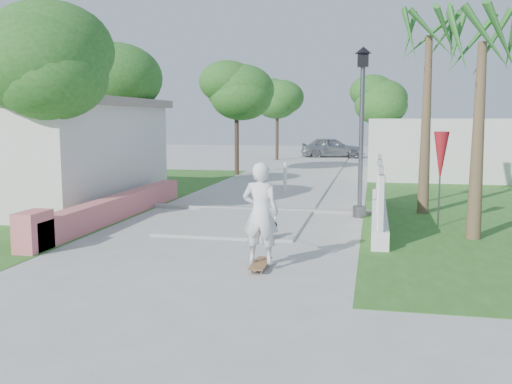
% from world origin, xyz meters
% --- Properties ---
extents(ground, '(90.00, 90.00, 0.00)m').
position_xyz_m(ground, '(0.00, 0.00, 0.00)').
color(ground, '#B7B7B2').
rests_on(ground, ground).
extents(path_strip, '(3.20, 36.00, 0.06)m').
position_xyz_m(path_strip, '(0.00, 20.00, 0.03)').
color(path_strip, '#B7B7B2').
rests_on(path_strip, ground).
extents(curb, '(6.50, 0.25, 0.10)m').
position_xyz_m(curb, '(0.00, 6.00, 0.05)').
color(curb, '#999993').
rests_on(curb, ground).
extents(grass_left, '(8.00, 20.00, 0.01)m').
position_xyz_m(grass_left, '(-7.00, 8.00, 0.01)').
color(grass_left, '#30631F').
rests_on(grass_left, ground).
extents(grass_right, '(8.00, 20.00, 0.01)m').
position_xyz_m(grass_right, '(7.00, 8.00, 0.01)').
color(grass_right, '#30631F').
rests_on(grass_right, ground).
extents(pink_wall, '(0.45, 8.20, 0.80)m').
position_xyz_m(pink_wall, '(-3.30, 3.55, 0.31)').
color(pink_wall, '#D56D70').
rests_on(pink_wall, ground).
extents(house_left, '(8.40, 7.40, 3.23)m').
position_xyz_m(house_left, '(-8.00, 6.00, 1.64)').
color(house_left, silver).
rests_on(house_left, ground).
extents(lattice_fence, '(0.35, 7.00, 1.50)m').
position_xyz_m(lattice_fence, '(3.40, 5.00, 0.54)').
color(lattice_fence, white).
rests_on(lattice_fence, ground).
extents(building_right, '(6.00, 8.00, 2.60)m').
position_xyz_m(building_right, '(6.00, 18.00, 1.30)').
color(building_right, silver).
rests_on(building_right, ground).
extents(street_lamp, '(0.44, 0.44, 4.44)m').
position_xyz_m(street_lamp, '(2.90, 5.50, 2.43)').
color(street_lamp, '#59595E').
rests_on(street_lamp, ground).
extents(bollard, '(0.14, 0.14, 1.09)m').
position_xyz_m(bollard, '(0.20, 10.00, 0.58)').
color(bollard, white).
rests_on(bollard, ground).
extents(patio_umbrella, '(0.36, 0.36, 2.30)m').
position_xyz_m(patio_umbrella, '(4.80, 4.50, 1.69)').
color(patio_umbrella, '#59595E').
rests_on(patio_umbrella, ground).
extents(tree_left_near, '(3.60, 3.60, 5.28)m').
position_xyz_m(tree_left_near, '(-4.48, 2.98, 3.82)').
color(tree_left_near, '#4C3826').
rests_on(tree_left_near, ground).
extents(tree_left_mid, '(3.20, 3.20, 4.85)m').
position_xyz_m(tree_left_mid, '(-5.48, 8.48, 3.50)').
color(tree_left_mid, '#4C3826').
rests_on(tree_left_mid, ground).
extents(tree_path_left, '(3.40, 3.40, 5.23)m').
position_xyz_m(tree_path_left, '(-2.98, 15.98, 3.82)').
color(tree_path_left, '#4C3826').
rests_on(tree_path_left, ground).
extents(tree_path_right, '(3.00, 3.00, 4.79)m').
position_xyz_m(tree_path_right, '(3.22, 19.98, 3.49)').
color(tree_path_right, '#4C3826').
rests_on(tree_path_right, ground).
extents(tree_path_far, '(3.20, 3.20, 5.17)m').
position_xyz_m(tree_path_far, '(-2.78, 25.98, 3.82)').
color(tree_path_far, '#4C3826').
rests_on(tree_path_far, ground).
extents(palm_far, '(1.80, 1.80, 5.30)m').
position_xyz_m(palm_far, '(4.60, 6.50, 4.48)').
color(palm_far, brown).
rests_on(palm_far, ground).
extents(palm_near, '(1.80, 1.80, 4.70)m').
position_xyz_m(palm_near, '(5.40, 3.20, 3.95)').
color(palm_near, brown).
rests_on(palm_near, ground).
extents(skateboarder, '(0.67, 2.88, 1.87)m').
position_xyz_m(skateboarder, '(1.30, -0.00, 0.95)').
color(skateboarder, brown).
rests_on(skateboarder, ground).
extents(dog, '(0.45, 0.62, 0.45)m').
position_xyz_m(dog, '(1.06, 2.03, 0.24)').
color(dog, silver).
rests_on(dog, ground).
extents(parked_car, '(4.28, 2.38, 1.38)m').
position_xyz_m(parked_car, '(0.48, 28.49, 0.69)').
color(parked_car, '#ADAEB5').
rests_on(parked_car, ground).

